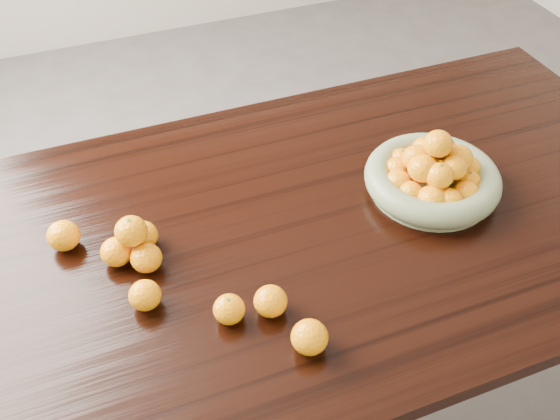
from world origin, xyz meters
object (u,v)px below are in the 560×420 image
object	(u,v)px
dining_table	(290,253)
fruit_bowl	(433,176)
loose_orange_0	(229,309)
orange_pyramid	(134,244)

from	to	relation	value
dining_table	fruit_bowl	xyz separation A→B (m)	(0.36, -0.01, 0.14)
fruit_bowl	loose_orange_0	world-z (taller)	fruit_bowl
loose_orange_0	orange_pyramid	bearing A→B (deg)	121.29
loose_orange_0	fruit_bowl	bearing A→B (deg)	18.38
orange_pyramid	loose_orange_0	world-z (taller)	orange_pyramid
fruit_bowl	loose_orange_0	size ratio (longest dim) A/B	5.11
dining_table	orange_pyramid	size ratio (longest dim) A/B	14.81
orange_pyramid	loose_orange_0	bearing A→B (deg)	-58.71
dining_table	fruit_bowl	world-z (taller)	fruit_bowl
fruit_bowl	loose_orange_0	xyz separation A→B (m)	(-0.57, -0.19, -0.02)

